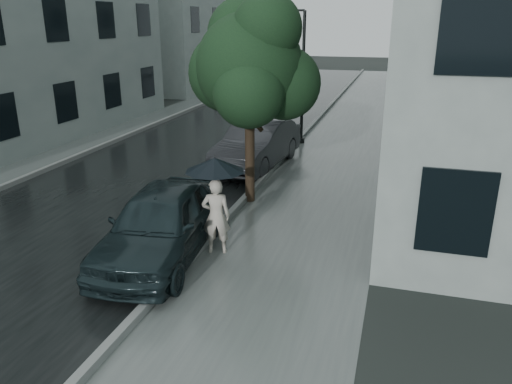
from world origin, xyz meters
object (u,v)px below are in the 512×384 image
(lamp_post, at_px, (299,68))
(pedestrian, at_px, (216,216))
(street_tree, at_px, (251,65))
(car_far, at_px, (257,144))
(car_near, at_px, (161,223))

(lamp_post, bearing_deg, pedestrian, -99.18)
(pedestrian, relative_size, street_tree, 0.31)
(street_tree, bearing_deg, lamp_post, 91.27)
(pedestrian, xyz_separation_m, car_far, (-1.00, 6.47, -0.06))
(lamp_post, height_order, car_near, lamp_post)
(car_near, distance_m, car_far, 6.97)
(street_tree, height_order, lamp_post, street_tree)
(lamp_post, distance_m, car_near, 10.84)
(lamp_post, bearing_deg, car_far, -110.81)
(pedestrian, distance_m, car_far, 6.54)
(pedestrian, distance_m, car_near, 1.12)
(street_tree, relative_size, lamp_post, 1.04)
(street_tree, distance_m, car_far, 4.30)
(pedestrian, distance_m, street_tree, 4.32)
(street_tree, xyz_separation_m, lamp_post, (-0.15, 6.79, -0.68))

